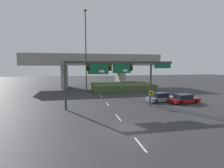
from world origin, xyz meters
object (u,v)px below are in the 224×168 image
Objects in this scene: parked_sedan_near_right at (160,97)px; signal_gantry at (116,70)px; highway_light_pole_near at (86,50)px; parked_sedan_mid_right at (184,99)px; speed_limit_sign at (151,96)px.

signal_gantry is at bearing -173.56° from parked_sedan_near_right.
parked_sedan_mid_right is (13.78, -15.50, -8.48)m from highway_light_pole_near.
highway_light_pole_near is 3.71× the size of parked_sedan_near_right.
speed_limit_sign reaches higher than parked_sedan_near_right.
speed_limit_sign is at bearing -7.73° from signal_gantry.
parked_sedan_near_right is at bearing -52.03° from highway_light_pole_near.
signal_gantry is 0.85× the size of highway_light_pole_near.
parked_sedan_near_right is 3.45m from parked_sedan_mid_right.
highway_light_pole_near is (-3.09, 16.04, 4.04)m from signal_gantry.
signal_gantry is 5.99m from speed_limit_sign.
parked_sedan_near_right is (2.93, 2.88, -0.83)m from speed_limit_sign.
signal_gantry is 9.14m from parked_sedan_near_right.
highway_light_pole_near is 19.45m from parked_sedan_near_right.
speed_limit_sign is (4.76, -0.65, -3.59)m from signal_gantry.
speed_limit_sign is 0.13× the size of highway_light_pole_near.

